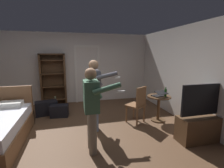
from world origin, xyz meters
The scene contains 14 objects.
ground_plane centered at (0.00, 0.00, 0.00)m, with size 6.34×6.34×0.00m, color brown.
wall_back centered at (0.00, 2.71, 1.28)m, with size 6.00×0.12×2.56m, color silver.
wall_right centered at (2.94, 0.00, 1.28)m, with size 0.12×5.55×2.56m, color silver.
doorway_frame centered at (0.55, 2.63, 1.22)m, with size 0.93×0.08×2.13m.
bookshelf centered at (-0.66, 2.49, 0.98)m, with size 0.85×0.32×1.83m.
tv_flatscreen centered at (2.58, -0.88, 0.36)m, with size 1.11×0.40×1.23m.
side_table centered at (2.22, 0.29, 0.47)m, with size 0.63×0.63×0.70m.
laptop centered at (2.20, 0.24, 0.75)m, with size 0.38×0.39×0.16m.
bottle_on_table centered at (2.36, 0.21, 0.81)m, with size 0.06×0.06×0.25m.
wooden_chair centered at (1.62, 0.29, 0.54)m, with size 0.58×0.58×0.99m.
person_blue_shirt centered at (0.28, -0.68, 0.90)m, with size 0.68×0.53×1.58m.
person_striped_shirt centered at (0.46, 0.22, 0.98)m, with size 0.69×0.57×1.69m.
suitcase_dark centered at (-0.44, 1.26, 0.18)m, with size 0.50×0.29×0.35m, color black.
suitcase_small centered at (-0.82, 1.51, 0.21)m, with size 0.62×0.31×0.43m, color black.
Camera 1 is at (-0.07, -3.55, 1.83)m, focal length 26.24 mm.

